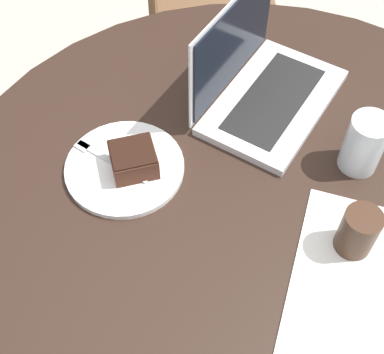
{
  "coord_description": "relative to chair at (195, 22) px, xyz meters",
  "views": [
    {
      "loc": [
        -0.55,
        -0.01,
        1.58
      ],
      "look_at": [
        0.01,
        0.14,
        0.79
      ],
      "focal_mm": 50.0,
      "sensor_mm": 36.0,
      "label": 1
    }
  ],
  "objects": [
    {
      "name": "dining_table",
      "position": [
        -0.83,
        -0.35,
        0.14
      ],
      "size": [
        1.25,
        1.25,
        0.75
      ],
      "color": "black",
      "rests_on": "ground_plane"
    },
    {
      "name": "chair",
      "position": [
        0.0,
        0.0,
        0.0
      ],
      "size": [
        0.53,
        0.53,
        0.94
      ],
      "rotation": [
        0.0,
        0.0,
        3.45
      ],
      "color": "brown",
      "rests_on": "ground_plane"
    },
    {
      "name": "laptop",
      "position": [
        -0.55,
        -0.29,
        0.31
      ],
      "size": [
        0.37,
        0.3,
        0.23
      ],
      "rotation": [
        0.0,
        0.0,
        2.84
      ],
      "color": "silver",
      "rests_on": "dining_table"
    },
    {
      "name": "cake_slice",
      "position": [
        -0.81,
        -0.09,
        0.3
      ],
      "size": [
        0.11,
        0.11,
        0.05
      ],
      "rotation": [
        0.0,
        0.0,
        5.23
      ],
      "color": "#472619",
      "rests_on": "plate"
    },
    {
      "name": "plate",
      "position": [
        -0.81,
        -0.07,
        0.27
      ],
      "size": [
        0.23,
        0.23,
        0.01
      ],
      "color": "white",
      "rests_on": "dining_table"
    },
    {
      "name": "ground_plane",
      "position": [
        -0.83,
        -0.35,
        -0.49
      ],
      "size": [
        12.0,
        12.0,
        0.0
      ],
      "primitive_type": "plane",
      "color": "#B7AD9E"
    },
    {
      "name": "coffee_glass",
      "position": [
        -0.86,
        -0.51,
        0.31
      ],
      "size": [
        0.07,
        0.07,
        0.1
      ],
      "color": "#3D2619",
      "rests_on": "dining_table"
    },
    {
      "name": "paper_document",
      "position": [
        -0.97,
        -0.54,
        0.27
      ],
      "size": [
        0.41,
        0.27,
        0.0
      ],
      "rotation": [
        0.0,
        0.0,
        -0.05
      ],
      "color": "white",
      "rests_on": "dining_table"
    },
    {
      "name": "fork",
      "position": [
        -0.8,
        -0.03,
        0.28
      ],
      "size": [
        0.08,
        0.17,
        0.0
      ],
      "rotation": [
        0.0,
        0.0,
        7.51
      ],
      "color": "silver",
      "rests_on": "plate"
    },
    {
      "name": "water_glass",
      "position": [
        -0.68,
        -0.5,
        0.33
      ],
      "size": [
        0.08,
        0.08,
        0.12
      ],
      "color": "silver",
      "rests_on": "dining_table"
    }
  ]
}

